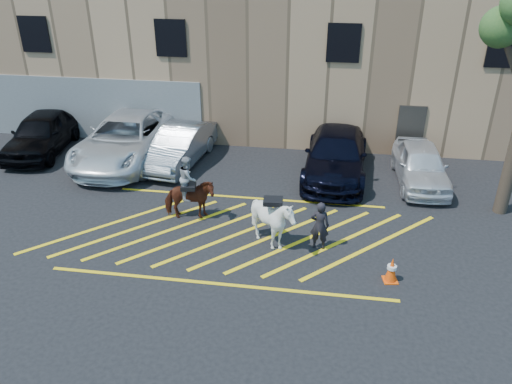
# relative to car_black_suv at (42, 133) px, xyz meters

# --- Properties ---
(ground) EXTENTS (90.00, 90.00, 0.00)m
(ground) POSITION_rel_car_black_suv_xyz_m (9.44, -5.16, -0.84)
(ground) COLOR black
(ground) RESTS_ON ground
(car_black_suv) EXTENTS (2.59, 5.15, 1.68)m
(car_black_suv) POSITION_rel_car_black_suv_xyz_m (0.00, 0.00, 0.00)
(car_black_suv) COLOR black
(car_black_suv) RESTS_ON ground
(car_white_pickup) EXTENTS (3.00, 6.50, 1.81)m
(car_white_pickup) POSITION_rel_car_black_suv_xyz_m (3.87, -0.23, 0.06)
(car_white_pickup) COLOR silver
(car_white_pickup) RESTS_ON ground
(car_silver_sedan) EXTENTS (2.19, 4.77, 1.52)m
(car_silver_sedan) POSITION_rel_car_black_suv_xyz_m (6.17, -0.31, -0.08)
(car_silver_sedan) COLOR gray
(car_silver_sedan) RESTS_ON ground
(car_blue_suv) EXTENTS (2.59, 5.78, 1.65)m
(car_blue_suv) POSITION_rel_car_black_suv_xyz_m (12.44, -0.42, -0.02)
(car_blue_suv) COLOR black
(car_blue_suv) RESTS_ON ground
(car_white_suv) EXTENTS (1.90, 4.37, 1.47)m
(car_white_suv) POSITION_rel_car_black_suv_xyz_m (15.58, -0.75, -0.11)
(car_white_suv) COLOR white
(car_white_suv) RESTS_ON ground
(handler) EXTENTS (0.59, 0.41, 1.54)m
(handler) POSITION_rel_car_black_suv_xyz_m (12.02, -5.78, -0.07)
(handler) COLOR black
(handler) RESTS_ON ground
(warehouse) EXTENTS (32.42, 10.20, 7.30)m
(warehouse) POSITION_rel_car_black_suv_xyz_m (9.43, 6.83, 2.81)
(warehouse) COLOR tan
(warehouse) RESTS_ON ground
(hatching_zone) EXTENTS (12.60, 5.12, 0.01)m
(hatching_zone) POSITION_rel_car_black_suv_xyz_m (9.44, -5.46, -0.84)
(hatching_zone) COLOR yellow
(hatching_zone) RESTS_ON ground
(mounted_bay) EXTENTS (1.77, 1.03, 2.20)m
(mounted_bay) POSITION_rel_car_black_suv_xyz_m (7.77, -4.66, 0.05)
(mounted_bay) COLOR #581F15
(mounted_bay) RESTS_ON ground
(saddled_white) EXTENTS (1.48, 1.64, 1.71)m
(saddled_white) POSITION_rel_car_black_suv_xyz_m (10.64, -5.89, 0.02)
(saddled_white) COLOR silver
(saddled_white) RESTS_ON ground
(traffic_cone) EXTENTS (0.44, 0.44, 0.73)m
(traffic_cone) POSITION_rel_car_black_suv_xyz_m (14.01, -7.11, -0.48)
(traffic_cone) COLOR #FF510A
(traffic_cone) RESTS_ON ground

